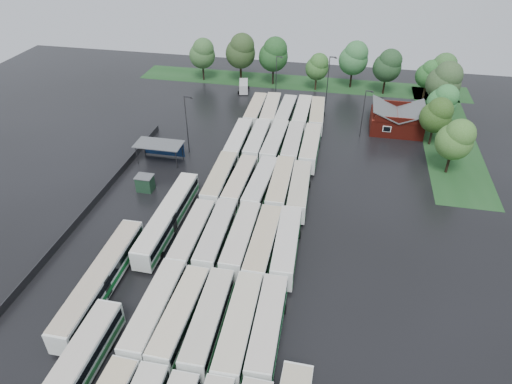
# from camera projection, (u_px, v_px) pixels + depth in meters

# --- Properties ---
(ground) EXTENTS (160.00, 160.00, 0.00)m
(ground) POSITION_uv_depth(u_px,v_px,m) (223.00, 256.00, 60.45)
(ground) COLOR black
(ground) RESTS_ON ground
(brick_building) EXTENTS (10.07, 8.60, 5.39)m
(brick_building) POSITION_uv_depth(u_px,v_px,m) (396.00, 122.00, 90.00)
(brick_building) COLOR #64160D
(brick_building) RESTS_ON ground
(wash_shed) EXTENTS (8.20, 4.20, 3.58)m
(wash_shed) POSITION_uv_depth(u_px,v_px,m) (160.00, 146.00, 79.47)
(wash_shed) COLOR #2D2D30
(wash_shed) RESTS_ON ground
(utility_hut) EXTENTS (2.70, 2.20, 2.62)m
(utility_hut) POSITION_uv_depth(u_px,v_px,m) (145.00, 183.00, 72.61)
(utility_hut) COLOR #15321E
(utility_hut) RESTS_ON ground
(grass_strip_north) EXTENTS (80.00, 10.00, 0.01)m
(grass_strip_north) POSITION_uv_depth(u_px,v_px,m) (299.00, 83.00, 112.56)
(grass_strip_north) COLOR #19411A
(grass_strip_north) RESTS_ON ground
(grass_strip_east) EXTENTS (10.00, 50.00, 0.01)m
(grass_strip_east) POSITION_uv_depth(u_px,v_px,m) (447.00, 135.00, 89.40)
(grass_strip_east) COLOR #19411A
(grass_strip_east) RESTS_ON ground
(west_fence) EXTENTS (0.10, 50.00, 1.20)m
(west_fence) POSITION_uv_depth(u_px,v_px,m) (97.00, 199.00, 70.30)
(west_fence) COLOR #2D2D30
(west_fence) RESTS_ON ground
(bus_r1c0) EXTENTS (2.85, 13.22, 3.68)m
(bus_r1c0) POSITION_uv_depth(u_px,v_px,m) (155.00, 310.00, 50.12)
(bus_r1c0) COLOR white
(bus_r1c0) RESTS_ON ground
(bus_r1c1) EXTENTS (2.95, 12.88, 3.57)m
(bus_r1c1) POSITION_uv_depth(u_px,v_px,m) (181.00, 317.00, 49.47)
(bus_r1c1) COLOR white
(bus_r1c1) RESTS_ON ground
(bus_r1c2) EXTENTS (3.09, 13.17, 3.65)m
(bus_r1c2) POSITION_uv_depth(u_px,v_px,m) (209.00, 321.00, 48.93)
(bus_r1c2) COLOR white
(bus_r1c2) RESTS_ON ground
(bus_r1c3) EXTENTS (3.20, 13.51, 3.74)m
(bus_r1c3) POSITION_uv_depth(u_px,v_px,m) (239.00, 327.00, 48.19)
(bus_r1c3) COLOR white
(bus_r1c3) RESTS_ON ground
(bus_r1c4) EXTENTS (3.14, 13.07, 3.62)m
(bus_r1c4) POSITION_uv_depth(u_px,v_px,m) (268.00, 328.00, 48.17)
(bus_r1c4) COLOR white
(bus_r1c4) RESTS_ON ground
(bus_r2c0) EXTENTS (2.79, 12.82, 3.56)m
(bus_r2c0) POSITION_uv_depth(u_px,v_px,m) (193.00, 236.00, 60.80)
(bus_r2c0) COLOR white
(bus_r2c0) RESTS_ON ground
(bus_r2c1) EXTENTS (3.03, 13.25, 3.68)m
(bus_r2c1) POSITION_uv_depth(u_px,v_px,m) (217.00, 236.00, 60.62)
(bus_r2c1) COLOR white
(bus_r2c1) RESTS_ON ground
(bus_r2c2) EXTENTS (2.89, 13.11, 3.64)m
(bus_r2c2) POSITION_uv_depth(u_px,v_px,m) (241.00, 239.00, 60.12)
(bus_r2c2) COLOR white
(bus_r2c2) RESTS_ON ground
(bus_r2c3) EXTENTS (2.91, 13.46, 3.75)m
(bus_r2c3) POSITION_uv_depth(u_px,v_px,m) (263.00, 245.00, 59.15)
(bus_r2c3) COLOR white
(bus_r2c3) RESTS_ON ground
(bus_r2c4) EXTENTS (3.38, 13.36, 3.69)m
(bus_r2c4) POSITION_uv_depth(u_px,v_px,m) (287.00, 245.00, 59.10)
(bus_r2c4) COLOR white
(bus_r2c4) RESTS_ON ground
(bus_r3c0) EXTENTS (3.04, 13.34, 3.70)m
(bus_r3c0) POSITION_uv_depth(u_px,v_px,m) (220.00, 180.00, 71.99)
(bus_r3c0) COLOR white
(bus_r3c0) RESTS_ON ground
(bus_r3c1) EXTENTS (3.00, 12.84, 3.56)m
(bus_r3c1) POSITION_uv_depth(u_px,v_px,m) (240.00, 183.00, 71.46)
(bus_r3c1) COLOR white
(bus_r3c1) RESTS_ON ground
(bus_r3c2) EXTENTS (3.39, 13.29, 3.67)m
(bus_r3c2) POSITION_uv_depth(u_px,v_px,m) (260.00, 185.00, 70.80)
(bus_r3c2) COLOR white
(bus_r3c2) RESTS_ON ground
(bus_r3c3) EXTENTS (3.06, 13.35, 3.70)m
(bus_r3c3) POSITION_uv_depth(u_px,v_px,m) (280.00, 186.00, 70.68)
(bus_r3c3) COLOR white
(bus_r3c3) RESTS_ON ground
(bus_r3c4) EXTENTS (3.29, 13.11, 3.62)m
(bus_r3c4) POSITION_uv_depth(u_px,v_px,m) (299.00, 190.00, 69.70)
(bus_r3c4) COLOR white
(bus_r3c4) RESTS_ON ground
(bus_r4c0) EXTENTS (3.06, 13.19, 3.66)m
(bus_r4c0) POSITION_uv_depth(u_px,v_px,m) (239.00, 141.00, 82.84)
(bus_r4c0) COLOR white
(bus_r4c0) RESTS_ON ground
(bus_r4c1) EXTENTS (2.88, 13.08, 3.64)m
(bus_r4c1) POSITION_uv_depth(u_px,v_px,m) (257.00, 142.00, 82.65)
(bus_r4c1) COLOR white
(bus_r4c1) RESTS_ON ground
(bus_r4c2) EXTENTS (3.12, 13.52, 3.75)m
(bus_r4c2) POSITION_uv_depth(u_px,v_px,m) (275.00, 144.00, 81.98)
(bus_r4c2) COLOR white
(bus_r4c2) RESTS_ON ground
(bus_r4c3) EXTENTS (3.01, 13.24, 3.67)m
(bus_r4c3) POSITION_uv_depth(u_px,v_px,m) (293.00, 145.00, 81.67)
(bus_r4c3) COLOR white
(bus_r4c3) RESTS_ON ground
(bus_r4c4) EXTENTS (2.97, 13.42, 3.73)m
(bus_r4c4) POSITION_uv_depth(u_px,v_px,m) (310.00, 147.00, 80.84)
(bus_r4c4) COLOR white
(bus_r4c4) RESTS_ON ground
(bus_r5c0) EXTENTS (2.98, 12.91, 3.58)m
(bus_r5c0) POSITION_uv_depth(u_px,v_px,m) (256.00, 111.00, 93.83)
(bus_r5c0) COLOR white
(bus_r5c0) RESTS_ON ground
(bus_r5c1) EXTENTS (3.52, 13.57, 3.74)m
(bus_r5c1) POSITION_uv_depth(u_px,v_px,m) (271.00, 112.00, 93.35)
(bus_r5c1) COLOR white
(bus_r5c1) RESTS_ON ground
(bus_r5c2) EXTENTS (2.96, 12.84, 3.56)m
(bus_r5c2) POSITION_uv_depth(u_px,v_px,m) (286.00, 113.00, 92.94)
(bus_r5c2) COLOR white
(bus_r5c2) RESTS_ON ground
(bus_r5c3) EXTENTS (2.86, 13.04, 3.63)m
(bus_r5c3) POSITION_uv_depth(u_px,v_px,m) (302.00, 114.00, 92.59)
(bus_r5c3) COLOR white
(bus_r5c3) RESTS_ON ground
(bus_r5c4) EXTENTS (3.33, 12.81, 3.53)m
(bus_r5c4) POSITION_uv_depth(u_px,v_px,m) (317.00, 115.00, 92.20)
(bus_r5c4) COLOR white
(bus_r5c4) RESTS_ON ground
(artic_bus_west_b) EXTENTS (2.84, 19.23, 3.57)m
(artic_bus_west_b) POSITION_uv_depth(u_px,v_px,m) (168.00, 217.00, 64.12)
(artic_bus_west_b) COLOR white
(artic_bus_west_b) RESTS_ON ground
(artic_bus_west_c) EXTENTS (3.03, 19.37, 3.59)m
(artic_bus_west_c) POSITION_uv_depth(u_px,v_px,m) (101.00, 280.00, 54.03)
(artic_bus_west_c) COLOR white
(artic_bus_west_c) RESTS_ON ground
(minibus) EXTENTS (3.06, 5.60, 2.32)m
(minibus) POSITION_uv_depth(u_px,v_px,m) (244.00, 86.00, 107.22)
(minibus) COLOR silver
(minibus) RESTS_ON ground
(tree_north_0) EXTENTS (6.30, 6.30, 10.44)m
(tree_north_0) POSITION_uv_depth(u_px,v_px,m) (203.00, 53.00, 110.42)
(tree_north_0) COLOR black
(tree_north_0) RESTS_ON ground
(tree_north_1) EXTENTS (7.17, 7.17, 11.88)m
(tree_north_1) POSITION_uv_depth(u_px,v_px,m) (241.00, 51.00, 109.01)
(tree_north_1) COLOR black
(tree_north_1) RESTS_ON ground
(tree_north_2) EXTENTS (6.98, 6.98, 11.56)m
(tree_north_2) POSITION_uv_depth(u_px,v_px,m) (274.00, 54.00, 107.54)
(tree_north_2) COLOR black
(tree_north_2) RESTS_ON ground
(tree_north_3) EXTENTS (5.36, 5.36, 8.88)m
(tree_north_3) POSITION_uv_depth(u_px,v_px,m) (318.00, 66.00, 105.46)
(tree_north_3) COLOR #3B2919
(tree_north_3) RESTS_ON ground
(tree_north_4) EXTENTS (6.78, 6.78, 11.22)m
(tree_north_4) POSITION_uv_depth(u_px,v_px,m) (354.00, 58.00, 105.90)
(tree_north_4) COLOR black
(tree_north_4) RESTS_ON ground
(tree_north_5) EXTENTS (6.38, 6.38, 10.57)m
(tree_north_5) POSITION_uv_depth(u_px,v_px,m) (388.00, 65.00, 102.84)
(tree_north_5) COLOR black
(tree_north_5) RESTS_ON ground
(tree_north_6) EXTENTS (6.36, 6.36, 10.53)m
(tree_north_6) POSITION_uv_depth(u_px,v_px,m) (442.00, 69.00, 100.61)
(tree_north_6) COLOR black
(tree_north_6) RESTS_ON ground
(tree_east_0) EXTENTS (6.02, 6.02, 9.97)m
(tree_east_0) POSITION_uv_depth(u_px,v_px,m) (456.00, 139.00, 74.11)
(tree_east_0) COLOR black
(tree_east_0) RESTS_ON ground
(tree_east_1) EXTENTS (5.70, 5.70, 9.43)m
(tree_east_1) POSITION_uv_depth(u_px,v_px,m) (437.00, 115.00, 82.64)
(tree_east_1) COLOR black
(tree_east_1) RESTS_ON ground
(tree_east_2) EXTENTS (5.69, 5.67, 9.39)m
(tree_east_2) POSITION_uv_depth(u_px,v_px,m) (443.00, 101.00, 88.07)
(tree_east_2) COLOR #332417
(tree_east_2) RESTS_ON ground
(tree_east_3) EXTENTS (7.00, 7.00, 11.60)m
(tree_east_3) POSITION_uv_depth(u_px,v_px,m) (445.00, 81.00, 92.97)
(tree_east_3) COLOR black
(tree_east_3) RESTS_ON ground
(tree_east_4) EXTENTS (5.45, 5.43, 9.00)m
(tree_east_4) POSITION_uv_depth(u_px,v_px,m) (429.00, 74.00, 101.18)
(tree_east_4) COLOR #332514
(tree_east_4) RESTS_ON ground
(lamp_post_ne) EXTENTS (1.45, 0.28, 9.43)m
(lamp_post_ne) POSITION_uv_depth(u_px,v_px,m) (364.00, 110.00, 85.70)
(lamp_post_ne) COLOR #2D2D30
(lamp_post_ne) RESTS_ON ground
(lamp_post_nw) EXTENTS (1.69, 0.33, 10.98)m
(lamp_post_nw) POSITION_uv_depth(u_px,v_px,m) (187.00, 121.00, 79.90)
(lamp_post_nw) COLOR #2D2D30
(lamp_post_nw) RESTS_ON ground
(lamp_post_back_w) EXTENTS (1.46, 0.29, 9.51)m
(lamp_post_back_w) POSITION_uv_depth(u_px,v_px,m) (277.00, 74.00, 101.85)
(lamp_post_back_w) COLOR #2D2D30
(lamp_post_back_w) RESTS_ON ground
(lamp_post_back_e) EXTENTS (1.63, 0.32, 10.56)m
(lamp_post_back_e) POSITION_uv_depth(u_px,v_px,m) (329.00, 77.00, 98.66)
(lamp_post_back_e) COLOR #2D2D30
(lamp_post_back_e) RESTS_ON ground
(puddle_2) EXTENTS (7.01, 7.01, 0.01)m
(puddle_2) POSITION_uv_depth(u_px,v_px,m) (160.00, 248.00, 61.76)
(puddle_2) COLOR black
(puddle_2) RESTS_ON ground
(puddle_3) EXTENTS (4.03, 4.03, 0.01)m
(puddle_3) POSITION_uv_depth(u_px,v_px,m) (259.00, 257.00, 60.20)
(puddle_3) COLOR black
(puddle_3) RESTS_ON ground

